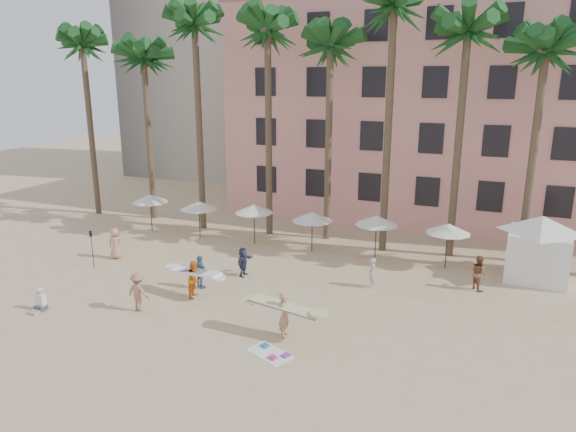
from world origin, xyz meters
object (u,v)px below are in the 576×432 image
(pink_hotel, at_px, (471,112))
(carrier_yellow, at_px, (285,313))
(cabana, at_px, (540,242))
(carrier_white, at_px, (195,278))

(pink_hotel, bearing_deg, carrier_yellow, -102.55)
(pink_hotel, distance_m, cabana, 15.25)
(pink_hotel, xyz_separation_m, carrier_yellow, (-5.40, -24.25, -6.93))
(cabana, height_order, carrier_yellow, cabana)
(pink_hotel, bearing_deg, cabana, -70.63)
(pink_hotel, relative_size, carrier_yellow, 11.42)
(carrier_white, bearing_deg, cabana, 29.52)
(pink_hotel, relative_size, cabana, 7.20)
(pink_hotel, bearing_deg, carrier_white, -116.48)
(carrier_yellow, xyz_separation_m, carrier_white, (-5.63, 2.11, -0.09))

